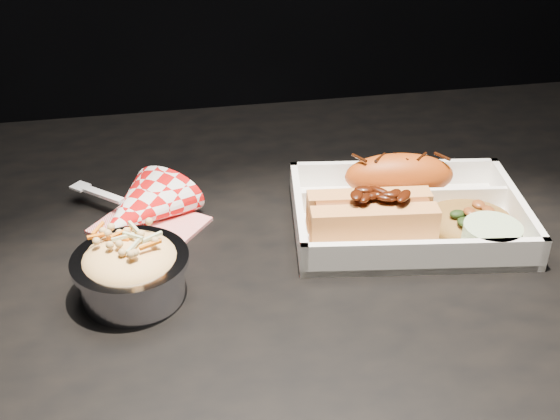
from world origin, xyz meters
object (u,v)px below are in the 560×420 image
object	(u,v)px
hotdog	(371,214)
foil_coleslaw_cup	(131,268)
food_tray	(406,218)
dining_table	(307,314)
fried_pastry	(399,176)
napkin_fork	(139,210)

from	to	relation	value
hotdog	foil_coleslaw_cup	distance (m)	0.26
food_tray	dining_table	bearing A→B (deg)	-160.99
dining_table	fried_pastry	size ratio (longest dim) A/B	9.43
fried_pastry	foil_coleslaw_cup	size ratio (longest dim) A/B	1.15
napkin_fork	dining_table	bearing A→B (deg)	16.47
fried_pastry	hotdog	size ratio (longest dim) A/B	0.91
dining_table	hotdog	bearing A→B (deg)	1.80
fried_pastry	hotdog	bearing A→B (deg)	-127.04
fried_pastry	napkin_fork	world-z (taller)	napkin_fork
dining_table	food_tray	world-z (taller)	food_tray
hotdog	foil_coleslaw_cup	xyz separation A→B (m)	(-0.25, -0.05, -0.00)
food_tray	foil_coleslaw_cup	bearing A→B (deg)	-158.60
hotdog	napkin_fork	xyz separation A→B (m)	(-0.24, 0.08, -0.02)
fried_pastry	foil_coleslaw_cup	world-z (taller)	foil_coleslaw_cup
dining_table	foil_coleslaw_cup	bearing A→B (deg)	-165.38
dining_table	food_tray	distance (m)	0.16
foil_coleslaw_cup	food_tray	bearing A→B (deg)	13.12
hotdog	foil_coleslaw_cup	bearing A→B (deg)	-162.06
napkin_fork	hotdog	bearing A→B (deg)	23.55
dining_table	fried_pastry	xyz separation A→B (m)	(0.12, 0.08, 0.12)
dining_table	napkin_fork	world-z (taller)	napkin_fork
foil_coleslaw_cup	napkin_fork	bearing A→B (deg)	86.28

